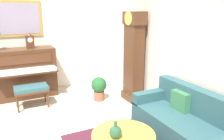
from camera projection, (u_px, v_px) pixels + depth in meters
wall_left at (24, 37)px, 5.56m from camera, size 0.13×4.90×2.80m
wall_back at (171, 45)px, 4.34m from camera, size 5.30×0.13×2.80m
piano at (24, 73)px, 5.40m from camera, size 0.87×1.44×1.18m
piano_bench at (31, 90)px, 4.81m from camera, size 0.42×0.70×0.48m
grandfather_clock at (134, 60)px, 5.09m from camera, size 0.52×0.34×2.03m
couch at (188, 124)px, 3.53m from camera, size 1.90×0.80×0.84m
coffee_table at (123, 136)px, 3.10m from camera, size 0.88×0.88×0.40m
mantel_clock at (30, 41)px, 5.29m from camera, size 0.13×0.18×0.38m
green_jug at (115, 132)px, 2.97m from camera, size 0.17×0.17×0.24m
potted_plant at (99, 87)px, 5.23m from camera, size 0.36×0.36×0.56m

